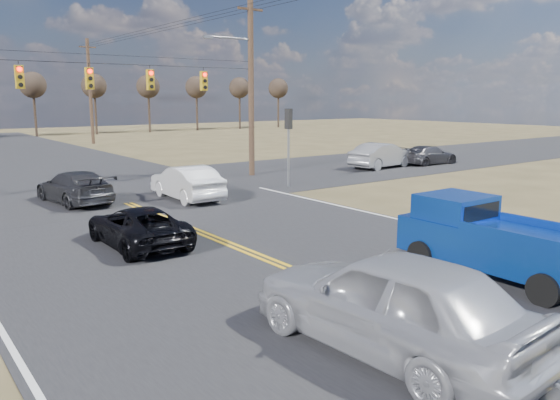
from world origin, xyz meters
TOP-DOWN VIEW (x-y plane):
  - ground at (0.00, 0.00)m, footprint 160.00×160.00m
  - road_main at (0.00, 10.00)m, footprint 14.00×120.00m
  - road_cross at (0.00, 18.00)m, footprint 120.00×12.00m
  - signal_gantry at (0.50, 17.79)m, footprint 19.60×4.83m
  - utility_poles at (0.00, 17.00)m, footprint 19.60×58.32m
  - treeline at (0.00, 26.96)m, footprint 87.00×117.80m
  - pickup_truck at (3.71, -0.69)m, footprint 2.09×5.13m
  - silver_suv at (-1.45, -1.99)m, footprint 2.57×5.60m
  - black_suv at (-2.25, 7.38)m, footprint 2.01×4.33m
  - white_car_queue at (2.49, 13.42)m, footprint 1.76×4.63m
  - dgrey_car_queue at (-1.72, 15.50)m, footprint 2.40×4.92m
  - cross_car_east_near at (17.60, 15.93)m, footprint 2.25×5.03m
  - cross_car_east_far at (21.54, 15.33)m, footprint 1.96×4.46m

SIDE VIEW (x-z plane):
  - ground at x=0.00m, z-range 0.00..0.00m
  - road_main at x=0.00m, z-range -0.01..0.01m
  - road_cross at x=0.00m, z-range -0.01..0.01m
  - black_suv at x=-2.25m, z-range 0.00..1.20m
  - cross_car_east_far at x=21.54m, z-range 0.00..1.27m
  - dgrey_car_queue at x=-1.72m, z-range 0.00..1.38m
  - white_car_queue at x=2.49m, z-range 0.00..1.51m
  - cross_car_east_near at x=17.60m, z-range 0.00..1.61m
  - pickup_truck at x=3.71m, z-range -0.03..1.89m
  - silver_suv at x=-1.45m, z-range 0.00..1.86m
  - signal_gantry at x=0.50m, z-range 0.06..10.06m
  - utility_poles at x=0.00m, z-range 0.23..10.23m
  - treeline at x=0.00m, z-range 2.00..9.40m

